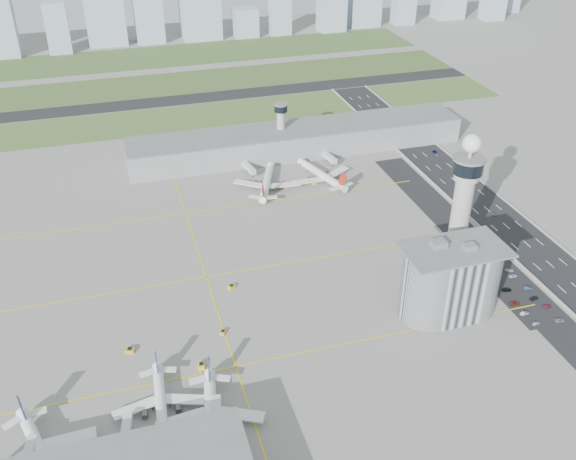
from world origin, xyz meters
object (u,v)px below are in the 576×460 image
object	(u,v)px
tug_0	(130,350)
car_lot_1	(525,313)
car_lot_10	(513,276)
airplane_near_a	(40,449)
tug_5	(314,183)
secondary_tower	(281,124)
car_hw_4	(374,120)
airplane_far_a	(267,177)
car_lot_9	(528,288)
jet_bridge_far_0	(244,165)
car_lot_6	(560,320)
admin_building	(450,280)
airplane_near_b	(160,401)
jet_bridge_near_1	(124,454)
tug_4	(286,186)
airplane_near_c	(210,414)
jet_bridge_far_1	(324,155)
car_lot_3	(507,290)
car_lot_8	(534,298)
airplane_far_b	(321,170)
car_lot_7	(547,306)
tug_1	(201,365)
tug_3	(232,287)
jet_bridge_near_2	(218,432)
car_lot_2	(515,303)
car_lot_0	(536,323)
tug_2	(223,332)
car_lot_11	(509,270)
car_lot_4	(496,281)
car_hw_2	(435,152)
control_tower	(463,197)
car_hw_1	(493,214)

from	to	relation	value
tug_0	car_lot_1	world-z (taller)	tug_0
tug_0	car_lot_10	bearing A→B (deg)	106.73
airplane_near_a	tug_5	size ratio (longest dim) A/B	15.53
secondary_tower	car_hw_4	bearing A→B (deg)	22.31
airplane_far_a	car_lot_9	distance (m)	151.78
jet_bridge_far_0	car_lot_6	bearing A→B (deg)	17.59
admin_building	airplane_near_b	world-z (taller)	admin_building
secondary_tower	car_lot_1	xyz separation A→B (m)	(51.89, -184.30, -18.14)
jet_bridge_near_1	tug_4	bearing A→B (deg)	-21.92
jet_bridge_near_1	tug_4	world-z (taller)	jet_bridge_near_1
tug_5	airplane_near_c	bearing A→B (deg)	-34.86
secondary_tower	jet_bridge_far_1	world-z (taller)	secondary_tower
airplane_near_b	car_lot_3	world-z (taller)	airplane_near_b
car_lot_8	car_lot_9	xyz separation A→B (m)	(1.93, 7.16, -0.05)
airplane_near_c	tug_4	distance (m)	174.76
airplane_near_c	airplane_far_b	size ratio (longest dim) A/B	0.96
car_lot_1	secondary_tower	bearing A→B (deg)	8.50
car_lot_7	tug_1	bearing A→B (deg)	89.90
tug_3	tug_5	bearing A→B (deg)	108.33
jet_bridge_near_2	car_lot_2	distance (m)	139.02
tug_0	car_lot_1	size ratio (longest dim) A/B	0.84
tug_4	airplane_far_b	bearing A→B (deg)	-6.39
jet_bridge_near_2	car_lot_0	distance (m)	137.09
secondary_tower	tug_3	xyz separation A→B (m)	(-60.88, -131.38, -17.91)
airplane_near_a	tug_2	world-z (taller)	airplane_near_a
airplane_near_c	car_lot_3	distance (m)	143.38
airplane_near_c	jet_bridge_far_1	xyz separation A→B (m)	(106.27, 187.57, -3.25)
car_lot_11	secondary_tower	bearing A→B (deg)	31.70
tug_4	car_lot_6	distance (m)	162.94
car_lot_0	car_lot_4	world-z (taller)	car_lot_4
car_lot_11	jet_bridge_near_1	bearing A→B (deg)	116.92
jet_bridge_far_0	car_lot_1	bearing A→B (deg)	15.66
airplane_near_b	tug_1	size ratio (longest dim) A/B	11.47
admin_building	car_lot_8	bearing A→B (deg)	-6.70
car_lot_1	car_lot_10	bearing A→B (deg)	-30.83
airplane_near_c	car_lot_9	size ratio (longest dim) A/B	11.73
car_lot_3	car_hw_2	size ratio (longest dim) A/B	0.98
tug_0	tug_3	bearing A→B (deg)	138.46
control_tower	car_lot_9	size ratio (longest dim) A/B	17.35
car_lot_1	car_lot_8	distance (m)	12.52
admin_building	car_hw_1	world-z (taller)	admin_building
car_lot_1	car_lot_7	size ratio (longest dim) A/B	1.04
tug_2	car_hw_4	world-z (taller)	tug_2
admin_building	car_hw_2	xyz separation A→B (m)	(70.24, 142.80, -14.71)
car_lot_10	jet_bridge_far_1	bearing A→B (deg)	16.94
car_lot_1	car_lot_10	world-z (taller)	car_lot_1
tug_0	car_lot_11	xyz separation A→B (m)	(170.83, 4.79, -0.38)
jet_bridge_near_1	car_lot_4	xyz separation A→B (m)	(166.16, 50.19, -2.27)
secondary_tower	tug_5	size ratio (longest dim) A/B	11.60
tug_1	jet_bridge_near_1	bearing A→B (deg)	-122.63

